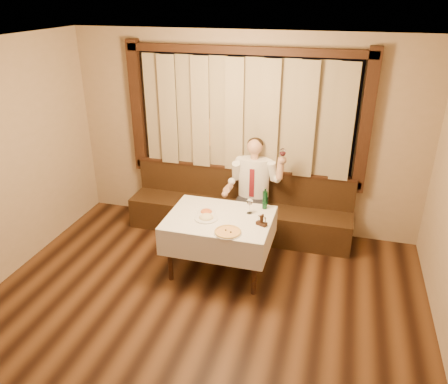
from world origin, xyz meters
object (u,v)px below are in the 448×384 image
(banquette, at_px, (239,212))
(green_bottle, at_px, (265,200))
(cruet_caddy, at_px, (262,222))
(pasta_cream, at_px, (206,216))
(seated_man, at_px, (253,183))
(dining_table, at_px, (220,225))
(pizza, at_px, (228,232))
(pasta_red, at_px, (206,211))

(banquette, bearing_deg, green_bottle, -53.38)
(cruet_caddy, bearing_deg, pasta_cream, -155.18)
(cruet_caddy, distance_m, seated_man, 1.05)
(dining_table, height_order, seated_man, seated_man)
(pizza, height_order, green_bottle, green_bottle)
(pasta_red, relative_size, seated_man, 0.16)
(banquette, relative_size, cruet_caddy, 22.86)
(cruet_caddy, bearing_deg, green_bottle, 118.90)
(pizza, height_order, pasta_red, pasta_red)
(seated_man, bearing_deg, dining_table, -102.87)
(banquette, bearing_deg, cruet_caddy, -64.00)
(pasta_red, xyz_separation_m, pasta_cream, (0.05, -0.14, 0.01))
(pasta_cream, bearing_deg, pasta_red, 107.60)
(pasta_cream, distance_m, cruet_caddy, 0.67)
(green_bottle, bearing_deg, pasta_red, -154.57)
(banquette, relative_size, seated_man, 2.21)
(banquette, distance_m, pasta_cream, 1.22)
(pasta_cream, relative_size, seated_man, 0.20)
(green_bottle, relative_size, seated_man, 0.20)
(pasta_red, height_order, pasta_cream, pasta_cream)
(pasta_cream, distance_m, seated_man, 1.08)
(pasta_cream, bearing_deg, dining_table, 31.88)
(dining_table, distance_m, green_bottle, 0.65)
(pizza, xyz_separation_m, green_bottle, (0.29, 0.72, 0.11))
(seated_man, bearing_deg, banquette, 157.06)
(green_bottle, xyz_separation_m, seated_man, (-0.27, 0.56, -0.04))
(pasta_red, bearing_deg, pasta_cream, -72.40)
(banquette, xyz_separation_m, seated_man, (0.21, -0.09, 0.53))
(banquette, bearing_deg, dining_table, -90.00)
(banquette, bearing_deg, seated_man, -22.94)
(seated_man, bearing_deg, pizza, -90.74)
(green_bottle, bearing_deg, pasta_cream, -143.53)
(banquette, relative_size, green_bottle, 11.19)
(pizza, relative_size, pasta_cream, 1.13)
(banquette, relative_size, dining_table, 2.52)
(pizza, bearing_deg, dining_table, 119.58)
(pizza, relative_size, cruet_caddy, 2.30)
(green_bottle, distance_m, cruet_caddy, 0.45)
(pasta_red, height_order, cruet_caddy, cruet_caddy)
(banquette, height_order, cruet_caddy, banquette)
(dining_table, distance_m, seated_man, 0.98)
(pasta_red, xyz_separation_m, cruet_caddy, (0.72, -0.12, 0.02))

